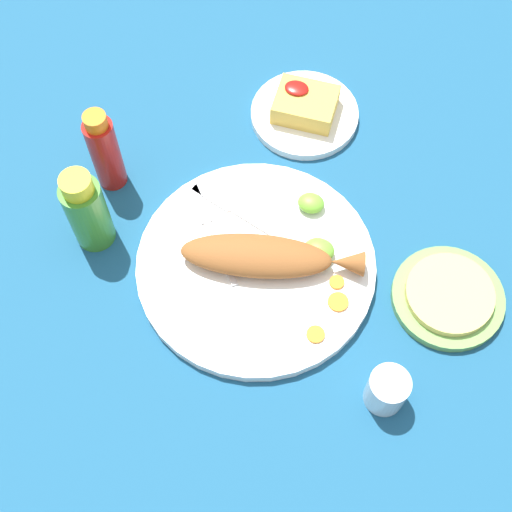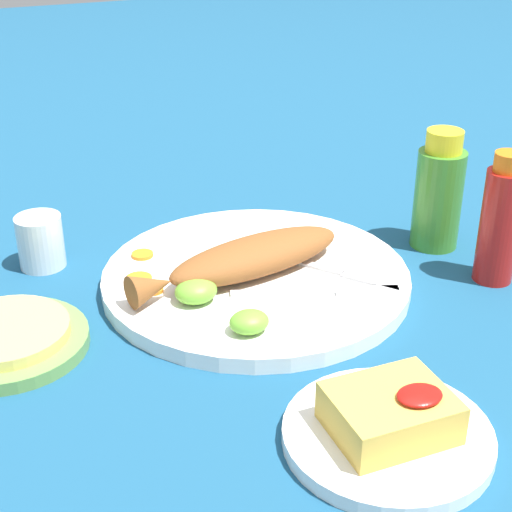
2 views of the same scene
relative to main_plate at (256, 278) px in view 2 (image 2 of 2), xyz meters
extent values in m
plane|color=navy|center=(0.00, 0.00, -0.01)|extent=(4.00, 4.00, 0.00)
cylinder|color=white|center=(0.00, 0.00, 0.00)|extent=(0.35, 0.35, 0.02)
ellipsoid|color=brown|center=(0.00, 0.00, 0.03)|extent=(0.23, 0.11, 0.04)
cone|color=brown|center=(-0.13, -0.03, 0.03)|extent=(0.05, 0.05, 0.04)
cube|color=silver|center=(0.05, 0.00, 0.01)|extent=(0.08, 0.10, 0.00)
cube|color=silver|center=(0.11, -0.07, 0.01)|extent=(0.06, 0.07, 0.00)
cube|color=silver|center=(0.01, -0.06, 0.01)|extent=(0.11, 0.05, 0.00)
cube|color=silver|center=(0.09, -0.09, 0.01)|extent=(0.07, 0.04, 0.00)
cylinder|color=orange|center=(-0.11, 0.09, 0.01)|extent=(0.03, 0.03, 0.00)
cylinder|color=orange|center=(-0.12, 0.00, 0.01)|extent=(0.02, 0.02, 0.00)
cylinder|color=orange|center=(-0.13, 0.03, 0.01)|extent=(0.03, 0.03, 0.00)
ellipsoid|color=#6BB233|center=(-0.08, -0.04, 0.02)|extent=(0.05, 0.04, 0.03)
ellipsoid|color=#6BB233|center=(-0.05, -0.11, 0.02)|extent=(0.04, 0.03, 0.02)
cylinder|color=#B21914|center=(0.26, -0.09, 0.06)|extent=(0.05, 0.05, 0.13)
cylinder|color=orange|center=(0.26, -0.09, 0.14)|extent=(0.03, 0.03, 0.02)
cylinder|color=#3D8428|center=(0.25, 0.01, 0.05)|extent=(0.06, 0.06, 0.12)
cylinder|color=yellow|center=(0.25, 0.01, 0.13)|extent=(0.04, 0.04, 0.03)
cylinder|color=silver|center=(-0.22, 0.14, 0.02)|extent=(0.06, 0.06, 0.06)
cylinder|color=white|center=(-0.22, 0.14, 0.01)|extent=(0.05, 0.05, 0.03)
cylinder|color=white|center=(0.00, -0.29, 0.00)|extent=(0.18, 0.18, 0.01)
cube|color=gold|center=(0.00, -0.29, 0.02)|extent=(0.10, 0.08, 0.04)
ellipsoid|color=#AD140F|center=(0.02, -0.31, 0.04)|extent=(0.04, 0.03, 0.01)
cylinder|color=#6B9E4C|center=(-0.28, -0.03, 0.00)|extent=(0.16, 0.16, 0.01)
cylinder|color=#E0C666|center=(-0.28, -0.03, 0.01)|extent=(0.13, 0.13, 0.01)
camera|label=1|loc=(-0.13, 0.46, 0.94)|focal=50.00mm
camera|label=2|loc=(-0.30, -0.73, 0.44)|focal=55.00mm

